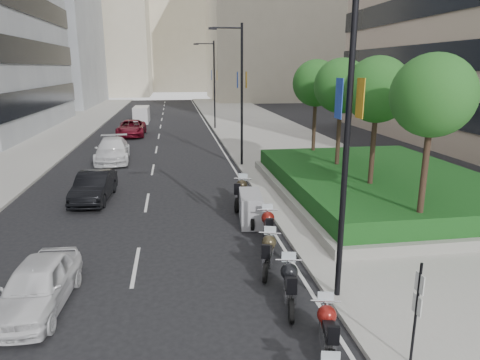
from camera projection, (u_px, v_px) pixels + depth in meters
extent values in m
plane|color=black|center=(185.00, 334.00, 10.51)|extent=(160.00, 160.00, 0.00)
cube|color=#9E9B93|center=(271.00, 136.00, 40.50)|extent=(10.00, 100.00, 0.15)
cube|color=#9E9B93|center=(36.00, 142.00, 37.36)|extent=(8.00, 100.00, 0.15)
cube|color=silver|center=(215.00, 138.00, 39.72)|extent=(0.12, 100.00, 0.01)
cube|color=silver|center=(158.00, 140.00, 38.95)|extent=(0.12, 100.00, 0.01)
cube|color=gray|center=(21.00, 13.00, 69.99)|extent=(22.00, 26.00, 30.00)
cube|color=#B7AD93|center=(280.00, 8.00, 85.65)|extent=(28.00, 24.00, 36.00)
cube|color=#B7AD93|center=(91.00, 20.00, 99.04)|extent=(26.00, 24.00, 34.00)
cube|color=#B7AD93|center=(177.00, 21.00, 120.63)|extent=(30.00, 24.00, 38.00)
cube|color=gray|center=(379.00, 191.00, 21.47)|extent=(10.00, 14.00, 0.40)
cube|color=#113E16|center=(380.00, 179.00, 21.31)|extent=(9.40, 13.40, 0.80)
cylinder|color=#332319|center=(423.00, 180.00, 14.95)|extent=(0.22, 0.22, 4.00)
sphere|color=#164819|center=(433.00, 95.00, 14.21)|extent=(2.80, 2.80, 2.80)
cylinder|color=#332319|center=(372.00, 157.00, 18.77)|extent=(0.22, 0.22, 4.00)
sphere|color=#164819|center=(377.00, 90.00, 18.03)|extent=(2.80, 2.80, 2.80)
cylinder|color=#332319|center=(338.00, 142.00, 22.59)|extent=(0.22, 0.22, 4.00)
sphere|color=#164819|center=(341.00, 86.00, 21.85)|extent=(2.80, 2.80, 2.80)
cylinder|color=#332319|center=(314.00, 131.00, 26.41)|extent=(0.22, 0.22, 4.00)
sphere|color=#164819|center=(316.00, 83.00, 25.68)|extent=(2.80, 2.80, 2.80)
cylinder|color=black|center=(347.00, 142.00, 10.96)|extent=(0.16, 0.16, 9.00)
cube|color=gold|center=(360.00, 98.00, 10.72)|extent=(0.02, 0.45, 1.00)
cube|color=#1C3B9A|center=(339.00, 99.00, 10.64)|extent=(0.02, 0.45, 1.00)
cylinder|color=black|center=(242.00, 98.00, 27.20)|extent=(0.16, 0.16, 9.00)
cylinder|color=black|center=(227.00, 28.00, 26.00)|extent=(1.80, 0.10, 0.10)
cube|color=black|center=(213.00, 28.00, 25.88)|extent=(0.50, 0.22, 0.14)
cube|color=gold|center=(246.00, 80.00, 26.96)|extent=(0.02, 0.45, 1.00)
cube|color=#1C3B9A|center=(237.00, 80.00, 26.88)|extent=(0.02, 0.45, 1.00)
cylinder|color=black|center=(214.00, 86.00, 44.40)|extent=(0.16, 0.16, 9.00)
cylinder|color=black|center=(205.00, 44.00, 43.20)|extent=(1.80, 0.10, 0.10)
cube|color=black|center=(196.00, 44.00, 43.08)|extent=(0.50, 0.22, 0.14)
cube|color=gold|center=(217.00, 75.00, 44.16)|extent=(0.02, 0.45, 1.00)
cube|color=#1C3B9A|center=(212.00, 75.00, 44.08)|extent=(0.02, 0.45, 1.00)
cylinder|color=black|center=(415.00, 318.00, 8.99)|extent=(0.06, 0.06, 2.50)
cube|color=silver|center=(420.00, 283.00, 8.79)|extent=(0.02, 0.32, 0.42)
cube|color=silver|center=(417.00, 305.00, 8.92)|extent=(0.02, 0.32, 0.42)
cylinder|color=black|center=(323.00, 322.00, 10.48)|extent=(0.23, 0.60, 0.59)
cube|color=silver|center=(328.00, 337.00, 9.66)|extent=(0.44, 0.85, 0.40)
sphere|color=maroon|center=(327.00, 315.00, 9.87)|extent=(0.45, 0.45, 0.45)
cube|color=black|center=(331.00, 332.00, 9.31)|extent=(0.41, 0.75, 0.15)
cylinder|color=silver|center=(326.00, 301.00, 10.07)|extent=(0.70, 0.19, 0.05)
cylinder|color=black|center=(291.00, 311.00, 10.93)|extent=(0.24, 0.64, 0.63)
cylinder|color=black|center=(288.00, 281.00, 12.49)|extent=(0.24, 0.64, 0.63)
cube|color=silver|center=(290.00, 290.00, 11.62)|extent=(0.47, 0.90, 0.42)
sphere|color=black|center=(289.00, 272.00, 11.84)|extent=(0.48, 0.48, 0.48)
cube|color=black|center=(291.00, 285.00, 11.25)|extent=(0.43, 0.80, 0.16)
cylinder|color=silver|center=(289.00, 260.00, 12.05)|extent=(0.74, 0.20, 0.05)
cylinder|color=black|center=(265.00, 273.00, 12.99)|extent=(0.31, 0.62, 0.61)
cylinder|color=black|center=(270.00, 251.00, 14.51)|extent=(0.31, 0.62, 0.61)
cube|color=silver|center=(268.00, 257.00, 13.66)|extent=(0.55, 0.89, 0.42)
sphere|color=#342E1D|center=(269.00, 242.00, 13.88)|extent=(0.48, 0.48, 0.48)
cube|color=black|center=(267.00, 252.00, 13.30)|extent=(0.50, 0.79, 0.16)
cylinder|color=silver|center=(270.00, 233.00, 14.08)|extent=(0.71, 0.28, 0.05)
cylinder|color=black|center=(269.00, 244.00, 15.09)|extent=(0.23, 0.65, 0.64)
cylinder|color=black|center=(267.00, 227.00, 16.69)|extent=(0.23, 0.65, 0.64)
cube|color=silver|center=(268.00, 231.00, 15.80)|extent=(0.45, 0.92, 0.43)
sphere|color=#63110D|center=(268.00, 218.00, 16.03)|extent=(0.50, 0.50, 0.50)
cube|color=black|center=(269.00, 226.00, 15.41)|extent=(0.41, 0.81, 0.17)
cylinder|color=silver|center=(268.00, 210.00, 16.24)|extent=(0.76, 0.17, 0.05)
cylinder|color=black|center=(252.00, 223.00, 17.16)|extent=(0.19, 0.64, 0.63)
cylinder|color=black|center=(249.00, 210.00, 18.74)|extent=(0.19, 0.64, 0.63)
cube|color=gray|center=(251.00, 208.00, 17.86)|extent=(1.08, 2.21, 1.27)
cylinder|color=black|center=(237.00, 205.00, 19.25)|extent=(0.35, 0.69, 0.69)
cylinder|color=black|center=(244.00, 194.00, 20.94)|extent=(0.35, 0.69, 0.69)
cube|color=silver|center=(240.00, 196.00, 20.00)|extent=(0.63, 1.00, 0.47)
sphere|color=black|center=(242.00, 185.00, 20.24)|extent=(0.53, 0.53, 0.53)
cube|color=black|center=(239.00, 191.00, 19.59)|extent=(0.57, 0.89, 0.18)
cylinder|color=silver|center=(243.00, 179.00, 20.46)|extent=(0.79, 0.32, 0.06)
imported|color=white|center=(38.00, 285.00, 11.51)|extent=(1.84, 4.02, 1.33)
imported|color=black|center=(94.00, 187.00, 20.91)|extent=(1.76, 4.39, 1.42)
imported|color=white|center=(112.00, 150.00, 29.75)|extent=(2.58, 5.61, 1.59)
imported|color=maroon|center=(131.00, 128.00, 40.86)|extent=(2.55, 5.45, 1.51)
cube|color=silver|center=(141.00, 115.00, 50.82)|extent=(1.72, 4.47, 1.87)
cube|color=silver|center=(141.00, 120.00, 49.31)|extent=(1.70, 1.08, 0.98)
cylinder|color=black|center=(135.00, 122.00, 49.34)|extent=(0.22, 0.62, 0.62)
cylinder|color=black|center=(147.00, 121.00, 49.55)|extent=(0.22, 0.62, 0.62)
cylinder|color=black|center=(137.00, 119.00, 52.23)|extent=(0.22, 0.62, 0.62)
cylinder|color=black|center=(148.00, 118.00, 52.45)|extent=(0.22, 0.62, 0.62)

